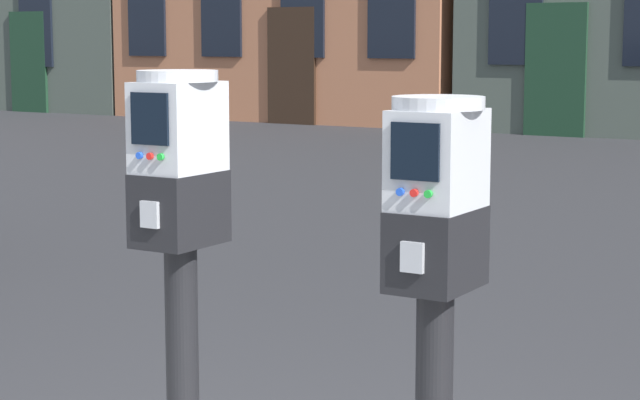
% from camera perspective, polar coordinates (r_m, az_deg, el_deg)
% --- Properties ---
extents(parking_meter_near_kerb, '(0.22, 0.25, 1.32)m').
position_cam_1_polar(parking_meter_near_kerb, '(3.11, -6.98, -1.15)').
color(parking_meter_near_kerb, black).
rests_on(parking_meter_near_kerb, sidewalk_slab).
extents(parking_meter_twin_adjacent, '(0.22, 0.25, 1.27)m').
position_cam_1_polar(parking_meter_twin_adjacent, '(2.72, 5.76, -3.20)').
color(parking_meter_twin_adjacent, black).
rests_on(parking_meter_twin_adjacent, sidewalk_slab).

